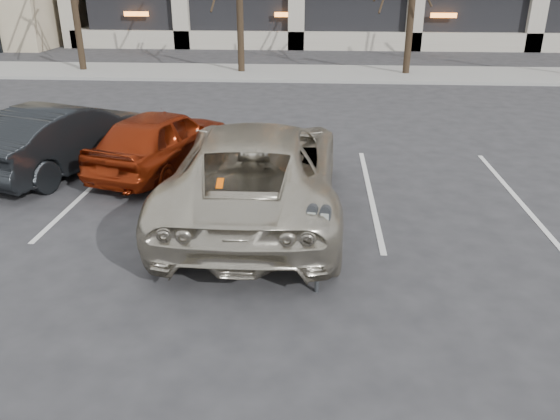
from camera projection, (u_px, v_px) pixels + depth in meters
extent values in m
plane|color=#28282B|center=(294.00, 244.00, 8.72)|extent=(140.00, 140.00, 0.00)
cube|color=gray|center=(311.00, 73.00, 23.34)|extent=(80.00, 4.00, 0.12)
cube|color=silver|center=(93.00, 186.00, 11.09)|extent=(0.10, 5.20, 0.00)
cube|color=silver|center=(229.00, 189.00, 10.91)|extent=(0.10, 5.20, 0.00)
cube|color=silver|center=(370.00, 193.00, 10.73)|extent=(0.10, 5.20, 0.00)
cube|color=silver|center=(516.00, 197.00, 10.56)|extent=(0.10, 5.20, 0.00)
cylinder|color=black|center=(78.00, 29.00, 23.29)|extent=(0.28, 0.28, 3.57)
cylinder|color=black|center=(240.00, 25.00, 22.76)|extent=(0.28, 0.28, 3.97)
cylinder|color=black|center=(409.00, 31.00, 22.39)|extent=(0.28, 0.28, 3.61)
cylinder|color=black|center=(317.00, 263.00, 7.23)|extent=(0.06, 0.06, 0.90)
cube|color=black|center=(318.00, 231.00, 7.05)|extent=(0.31, 0.15, 0.06)
cube|color=silver|center=(318.00, 234.00, 7.00)|extent=(0.22, 0.04, 0.05)
cube|color=gray|center=(311.00, 216.00, 6.92)|extent=(0.11, 0.02, 0.09)
cube|color=gray|center=(325.00, 217.00, 6.88)|extent=(0.11, 0.02, 0.09)
imported|color=#BDB5A1|center=(257.00, 169.00, 9.53)|extent=(2.84, 6.03, 1.66)
cube|color=#F75805|center=(226.00, 139.00, 8.26)|extent=(0.10, 0.20, 0.01)
imported|color=maroon|center=(162.00, 140.00, 11.77)|extent=(2.68, 4.29, 1.36)
imported|color=black|center=(66.00, 137.00, 11.81)|extent=(2.94, 4.67, 1.45)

